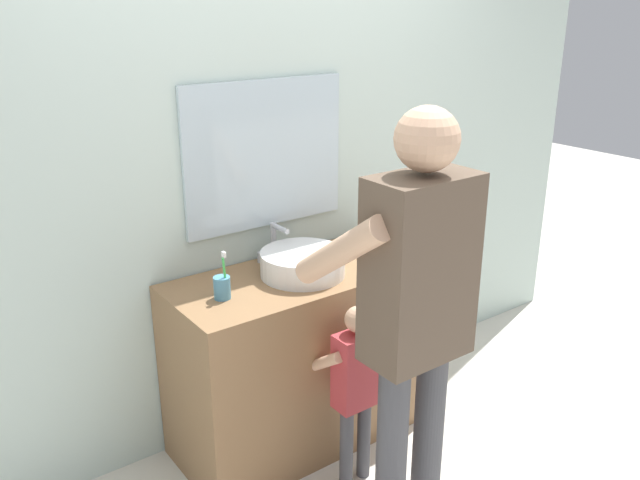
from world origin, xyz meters
name	(u,v)px	position (x,y,z in m)	size (l,w,h in m)	color
ground_plane	(339,465)	(0.00, 0.00, 0.00)	(14.00, 14.00, 0.00)	silver
back_wall	(260,153)	(0.00, 0.62, 1.35)	(4.40, 0.10, 2.70)	silver
vanity_cabinet	(301,357)	(0.00, 0.30, 0.43)	(1.21, 0.54, 0.86)	olive
sink_basin	(303,263)	(0.00, 0.28, 0.91)	(0.38, 0.38, 0.11)	white
faucet	(275,243)	(0.00, 0.51, 0.94)	(0.18, 0.14, 0.18)	#B7BABF
toothbrush_cup	(222,287)	(-0.41, 0.27, 0.91)	(0.07, 0.07, 0.21)	#4C8EB2
child_toddler	(355,380)	(0.00, -0.10, 0.51)	(0.26, 0.26, 0.85)	#47474C
adult_parent	(415,295)	(0.00, -0.43, 1.02)	(0.53, 0.56, 1.70)	#47474C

